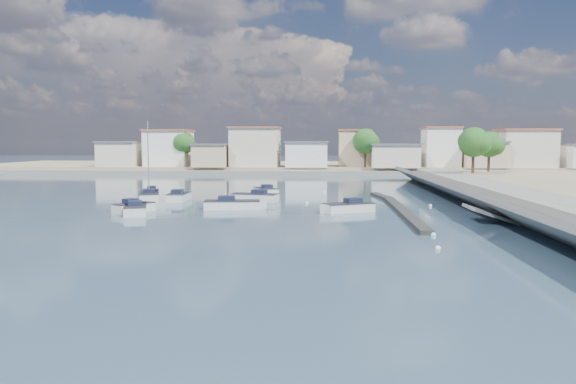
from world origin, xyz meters
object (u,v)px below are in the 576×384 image
Objects in this scene: motorboat_c at (253,198)px; motorboat_g at (152,194)px; motorboat_e at (179,197)px; motorboat_h at (235,205)px; sailboat at (149,196)px; motorboat_a at (136,210)px; motorboat_f at (265,191)px; motorboat_d at (346,208)px; motorboat_b at (136,208)px.

motorboat_g is (-12.45, 3.49, 0.00)m from motorboat_c.
motorboat_e and motorboat_h have the same top height.
motorboat_h is (7.56, -7.74, 0.00)m from motorboat_e.
sailboat is at bearing 143.56° from motorboat_h.
motorboat_a is 22.26m from motorboat_f.
motorboat_a is 0.60× the size of sailboat.
motorboat_a and motorboat_e have the same top height.
motorboat_c and motorboat_f have the same top height.
motorboat_h is at bearing 170.36° from motorboat_d.
motorboat_a and motorboat_d have the same top height.
motorboat_a is at bearing -77.58° from motorboat_g.
motorboat_f is (0.51, 8.12, -0.00)m from motorboat_c.
motorboat_c is 12.93m from motorboat_g.
motorboat_h is at bearing -36.44° from sailboat.
motorboat_g is 16.13m from motorboat_h.
motorboat_f is at bearing 19.67° from motorboat_g.
motorboat_c is at bearing -1.19° from motorboat_e.
sailboat is (-3.58, 0.48, 0.03)m from motorboat_e.
motorboat_f is at bearing 118.23° from motorboat_d.
motorboat_c is at bearing 84.70° from motorboat_h.
motorboat_f is 15.74m from motorboat_h.
sailboat is (-2.31, 11.14, 0.03)m from motorboat_b.
motorboat_c is 0.64× the size of sailboat.
motorboat_g is at bearing 164.33° from motorboat_c.
sailboat is at bearing -148.84° from motorboat_f.
motorboat_c and motorboat_e have the same top height.
sailboat reaches higher than motorboat_g.
motorboat_e is at bearing 178.81° from motorboat_c.
motorboat_h is at bearing 27.91° from motorboat_a.
motorboat_e is 10.82m from motorboat_h.
motorboat_a is 0.89× the size of motorboat_h.
motorboat_c is 8.14m from motorboat_f.
motorboat_d is 0.98× the size of motorboat_e.
motorboat_a is at bearing -71.81° from motorboat_b.
motorboat_b and motorboat_c have the same top height.
motorboat_f is at bearing 31.16° from sailboat.
motorboat_h is at bearing -43.27° from motorboat_g.
motorboat_a is 0.94× the size of motorboat_c.
motorboat_a and motorboat_g have the same top height.
motorboat_a is 1.03× the size of motorboat_e.
motorboat_f is 14.43m from sailboat.
motorboat_c is 8.26m from motorboat_e.
motorboat_f is 0.55× the size of sailboat.
motorboat_g is at bearing 102.15° from sailboat.
motorboat_e is (-8.26, 0.17, -0.00)m from motorboat_c.
motorboat_e is 0.58× the size of sailboat.
motorboat_e is (-18.16, 9.54, 0.00)m from motorboat_d.
motorboat_f and motorboat_h have the same top height.
motorboat_d is (19.43, 1.12, -0.00)m from motorboat_b.
motorboat_d and motorboat_f have the same top height.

